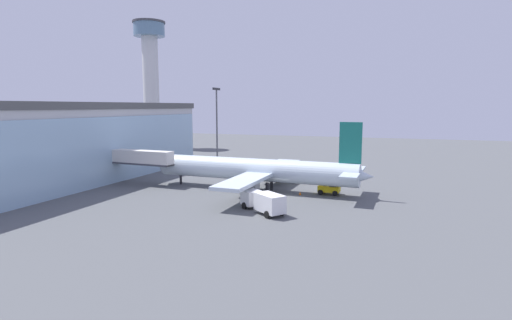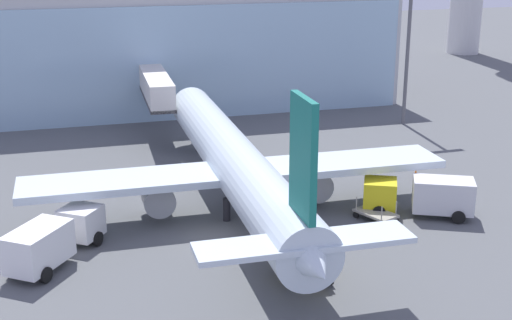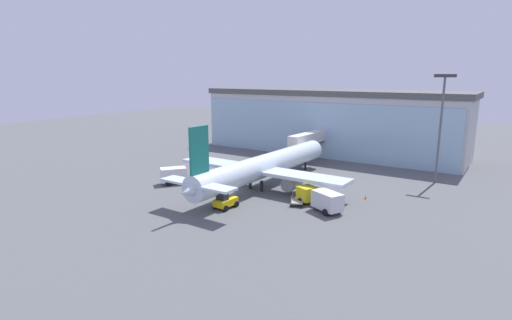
% 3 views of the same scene
% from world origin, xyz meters
% --- Properties ---
extents(ground, '(240.00, 240.00, 0.00)m').
position_xyz_m(ground, '(0.00, 0.00, 0.00)').
color(ground, '#545659').
extents(terminal_building, '(58.83, 16.69, 14.06)m').
position_xyz_m(terminal_building, '(-0.00, 37.58, 7.03)').
color(terminal_building, '#BBBBBB').
rests_on(terminal_building, ground).
extents(jet_bridge, '(3.11, 14.45, 5.93)m').
position_xyz_m(jet_bridge, '(0.73, 25.95, 4.56)').
color(jet_bridge, silver).
rests_on(jet_bridge, ground).
extents(apron_light_mast, '(3.20, 0.40, 17.40)m').
position_xyz_m(apron_light_mast, '(25.06, 21.65, 10.42)').
color(apron_light_mast, '#59595E').
rests_on(apron_light_mast, ground).
extents(airplane, '(28.94, 36.71, 11.13)m').
position_xyz_m(airplane, '(2.64, 4.29, 3.31)').
color(airplane, silver).
rests_on(airplane, ground).
extents(catering_truck, '(6.20, 7.13, 2.65)m').
position_xyz_m(catering_truck, '(-9.75, -0.73, 1.47)').
color(catering_truck, silver).
rests_on(catering_truck, ground).
extents(fuel_truck, '(7.51, 5.26, 2.65)m').
position_xyz_m(fuel_truck, '(14.45, -0.63, 1.47)').
color(fuel_truck, yellow).
rests_on(fuel_truck, ground).
extents(baggage_cart, '(2.54, 3.20, 1.50)m').
position_xyz_m(baggage_cart, '(11.06, -0.55, 0.50)').
color(baggage_cart, '#9E998C').
rests_on(baggage_cart, ground).
extents(pushback_tug, '(2.34, 3.31, 2.30)m').
position_xyz_m(pushback_tug, '(3.69, -7.03, 0.97)').
color(pushback_tug, yellow).
rests_on(pushback_tug, ground).
extents(safety_cone_nose, '(0.36, 0.36, 0.55)m').
position_xyz_m(safety_cone_nose, '(1.65, -2.85, 0.28)').
color(safety_cone_nose, orange).
rests_on(safety_cone_nose, ground).
extents(safety_cone_wingtip, '(0.36, 0.36, 0.55)m').
position_xyz_m(safety_cone_wingtip, '(18.19, 6.80, 0.28)').
color(safety_cone_wingtip, orange).
rests_on(safety_cone_wingtip, ground).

